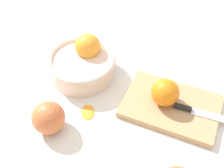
% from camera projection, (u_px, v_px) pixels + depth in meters
% --- Properties ---
extents(ground_plane, '(2.40, 2.40, 0.00)m').
position_uv_depth(ground_plane, '(126.00, 115.00, 0.80)').
color(ground_plane, silver).
extents(bowl, '(0.20, 0.20, 0.11)m').
position_uv_depth(bowl, '(82.00, 63.00, 0.87)').
color(bowl, beige).
rests_on(bowl, ground_plane).
extents(cutting_board, '(0.26, 0.18, 0.02)m').
position_uv_depth(cutting_board, '(171.00, 106.00, 0.81)').
color(cutting_board, tan).
rests_on(cutting_board, ground_plane).
extents(orange_on_board, '(0.07, 0.07, 0.07)m').
position_uv_depth(orange_on_board, '(165.00, 92.00, 0.78)').
color(orange_on_board, orange).
rests_on(orange_on_board, cutting_board).
extents(knife, '(0.16, 0.03, 0.01)m').
position_uv_depth(knife, '(196.00, 111.00, 0.78)').
color(knife, silver).
rests_on(knife, cutting_board).
extents(apple_front_left, '(0.08, 0.08, 0.08)m').
position_uv_depth(apple_front_left, '(48.00, 118.00, 0.74)').
color(apple_front_left, '#CC6638').
rests_on(apple_front_left, ground_plane).
extents(citrus_peel, '(0.06, 0.06, 0.01)m').
position_uv_depth(citrus_peel, '(88.00, 112.00, 0.80)').
color(citrus_peel, orange).
rests_on(citrus_peel, ground_plane).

